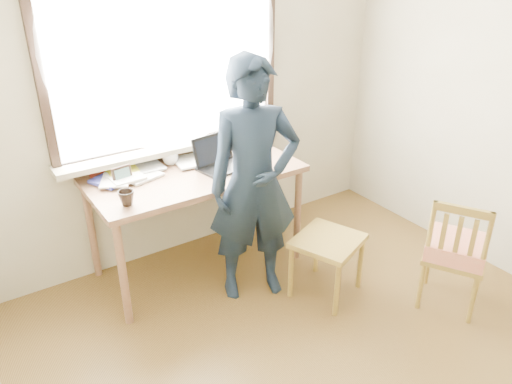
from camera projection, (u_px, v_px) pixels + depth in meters
room_shell at (365, 105)px, 2.30m from camera, size 3.52×4.02×2.61m
desk at (195, 182)px, 3.66m from camera, size 1.54×0.77×0.82m
laptop at (219, 160)px, 3.67m from camera, size 0.38×0.33×0.23m
mug_white at (170, 158)px, 3.73m from camera, size 0.16×0.16×0.09m
mug_dark at (127, 198)px, 3.14m from camera, size 0.13×0.13×0.10m
mouse at (258, 159)px, 3.79m from camera, size 0.09×0.06×0.03m
desk_clutter at (135, 172)px, 3.56m from camera, size 0.88×0.51×0.05m
book_a at (131, 169)px, 3.63m from camera, size 0.23×0.30×0.03m
book_b at (222, 147)px, 4.03m from camera, size 0.25×0.29×0.02m
picture_frame at (122, 175)px, 3.43m from camera, size 0.14×0.03×0.11m
work_chair at (328, 247)px, 3.53m from camera, size 0.57×0.56×0.45m
side_chair at (456, 250)px, 3.38m from camera, size 0.52×0.53×0.85m
person at (254, 183)px, 3.35m from camera, size 0.73×0.59×1.72m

